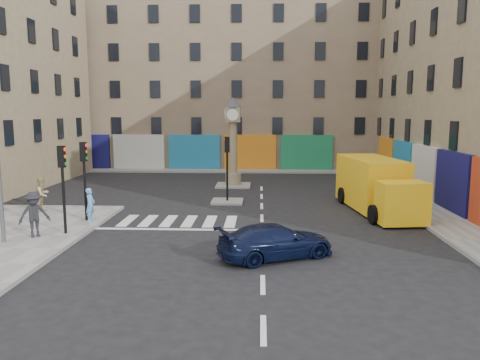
# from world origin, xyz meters

# --- Properties ---
(ground) EXTENTS (120.00, 120.00, 0.00)m
(ground) POSITION_xyz_m (0.00, 0.00, 0.00)
(ground) COLOR black
(ground) RESTS_ON ground
(sidewalk_right) EXTENTS (2.60, 30.00, 0.15)m
(sidewalk_right) POSITION_xyz_m (8.70, 10.00, 0.07)
(sidewalk_right) COLOR gray
(sidewalk_right) RESTS_ON ground
(sidewalk_far) EXTENTS (32.00, 2.40, 0.15)m
(sidewalk_far) POSITION_xyz_m (-4.00, 22.20, 0.07)
(sidewalk_far) COLOR gray
(sidewalk_far) RESTS_ON ground
(island_near) EXTENTS (1.80, 1.80, 0.12)m
(island_near) POSITION_xyz_m (-2.00, 8.00, 0.06)
(island_near) COLOR gray
(island_near) RESTS_ON ground
(island_far) EXTENTS (2.40, 2.40, 0.12)m
(island_far) POSITION_xyz_m (-2.00, 14.00, 0.06)
(island_far) COLOR gray
(island_far) RESTS_ON ground
(building_far) EXTENTS (32.00, 10.00, 17.00)m
(building_far) POSITION_xyz_m (-4.00, 28.00, 8.50)
(building_far) COLOR #817056
(building_far) RESTS_ON ground
(traffic_light_left_near) EXTENTS (0.28, 0.22, 3.70)m
(traffic_light_left_near) POSITION_xyz_m (-8.30, 0.20, 2.62)
(traffic_light_left_near) COLOR black
(traffic_light_left_near) RESTS_ON sidewalk_left
(traffic_light_left_far) EXTENTS (0.28, 0.22, 3.70)m
(traffic_light_left_far) POSITION_xyz_m (-8.30, 2.60, 2.62)
(traffic_light_left_far) COLOR black
(traffic_light_left_far) RESTS_ON sidewalk_left
(traffic_light_island) EXTENTS (0.28, 0.22, 3.70)m
(traffic_light_island) POSITION_xyz_m (-2.00, 8.00, 2.59)
(traffic_light_island) COLOR black
(traffic_light_island) RESTS_ON island_near
(clock_pillar) EXTENTS (1.20, 1.20, 6.10)m
(clock_pillar) POSITION_xyz_m (-2.00, 14.00, 3.55)
(clock_pillar) COLOR #998264
(clock_pillar) RESTS_ON island_far
(navy_sedan) EXTENTS (4.59, 3.40, 1.24)m
(navy_sedan) POSITION_xyz_m (0.48, -2.31, 0.62)
(navy_sedan) COLOR black
(navy_sedan) RESTS_ON ground
(yellow_van) EXTENTS (3.26, 7.78, 2.75)m
(yellow_van) POSITION_xyz_m (6.03, 6.03, 1.37)
(yellow_van) COLOR yellow
(yellow_van) RESTS_ON ground
(pedestrian_blue) EXTENTS (0.40, 0.59, 1.58)m
(pedestrian_blue) POSITION_xyz_m (-8.00, 2.37, 0.94)
(pedestrian_blue) COLOR #609EDD
(pedestrian_blue) RESTS_ON sidewalk_left
(pedestrian_tan) EXTENTS (0.83, 0.98, 1.79)m
(pedestrian_tan) POSITION_xyz_m (-11.24, 4.44, 1.05)
(pedestrian_tan) COLOR tan
(pedestrian_tan) RESTS_ON sidewalk_left
(pedestrian_dark) EXTENTS (1.39, 1.29, 1.88)m
(pedestrian_dark) POSITION_xyz_m (-9.30, -0.42, 1.09)
(pedestrian_dark) COLOR black
(pedestrian_dark) RESTS_ON sidewalk_left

